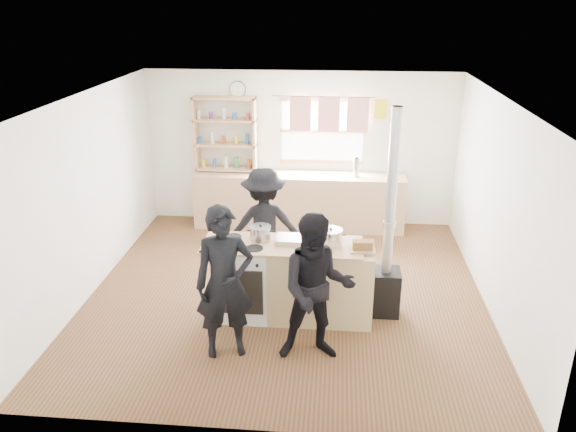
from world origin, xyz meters
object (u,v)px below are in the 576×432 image
object	(u,v)px
thermos	(356,167)
skillet_greens	(225,246)
stockpot_counter	(331,237)
bread_board	(362,246)
flue_heater	(386,264)
person_near_right	(317,289)
stockpot_stove	(260,233)
cooking_island	(295,280)
roast_tray	(292,239)
person_near_left	(225,283)
person_far	(264,225)

from	to	relation	value
thermos	skillet_greens	size ratio (longest dim) A/B	0.83
stockpot_counter	bread_board	xyz separation A→B (m)	(0.36, -0.14, -0.04)
bread_board	flue_heater	world-z (taller)	flue_heater
flue_heater	person_near_right	bearing A→B (deg)	-129.41
stockpot_stove	thermos	bearing A→B (deg)	66.45
thermos	flue_heater	size ratio (longest dim) A/B	0.12
cooking_island	stockpot_counter	distance (m)	0.69
skillet_greens	stockpot_counter	distance (m)	1.20
stockpot_counter	flue_heater	bearing A→B (deg)	9.99
cooking_island	skillet_greens	size ratio (longest dim) A/B	5.46
cooking_island	person_near_right	world-z (taller)	person_near_right
bread_board	roast_tray	bearing A→B (deg)	168.61
cooking_island	skillet_greens	world-z (taller)	skillet_greens
person_near_left	person_near_right	world-z (taller)	person_near_left
stockpot_counter	bread_board	size ratio (longest dim) A/B	0.94
bread_board	person_near_right	distance (m)	0.86
roast_tray	flue_heater	distance (m)	1.16
bread_board	person_near_left	size ratio (longest dim) A/B	0.17
person_near_right	person_far	xyz separation A→B (m)	(-0.76, 1.70, -0.03)
cooking_island	thermos	bearing A→B (deg)	74.64
bread_board	cooking_island	bearing A→B (deg)	172.78
stockpot_counter	flue_heater	world-z (taller)	flue_heater
thermos	bread_board	distance (m)	2.87
bread_board	stockpot_counter	bearing A→B (deg)	158.30
thermos	flue_heater	xyz separation A→B (m)	(0.31, -2.61, -0.41)
cooking_island	stockpot_stove	distance (m)	0.69
skillet_greens	stockpot_stove	bearing A→B (deg)	35.10
skillet_greens	roast_tray	size ratio (longest dim) A/B	0.97
stockpot_counter	person_far	size ratio (longest dim) A/B	0.18
bread_board	person_far	bearing A→B (deg)	141.00
stockpot_counter	person_near_left	world-z (taller)	person_near_left
person_far	thermos	bearing A→B (deg)	-136.96
skillet_greens	flue_heater	world-z (taller)	flue_heater
stockpot_stove	person_far	distance (m)	0.85
bread_board	person_near_left	distance (m)	1.60
skillet_greens	stockpot_counter	xyz separation A→B (m)	(1.18, 0.21, 0.06)
roast_tray	stockpot_stove	bearing A→B (deg)	175.97
cooking_island	person_near_right	distance (m)	0.91
skillet_greens	thermos	bearing A→B (deg)	62.40
cooking_island	person_near_right	size ratio (longest dim) A/B	1.22
roast_tray	stockpot_counter	size ratio (longest dim) A/B	1.35
roast_tray	stockpot_stove	xyz separation A→B (m)	(-0.37, 0.03, 0.05)
person_near_left	bread_board	bearing A→B (deg)	9.21
cooking_island	flue_heater	distance (m)	1.10
skillet_greens	bread_board	xyz separation A→B (m)	(1.54, 0.07, 0.02)
thermos	person_near_left	size ratio (longest dim) A/B	0.18
stockpot_stove	person_near_right	size ratio (longest dim) A/B	0.15
cooking_island	flue_heater	bearing A→B (deg)	8.66
skillet_greens	stockpot_counter	world-z (taller)	stockpot_counter
roast_tray	bread_board	world-z (taller)	bread_board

